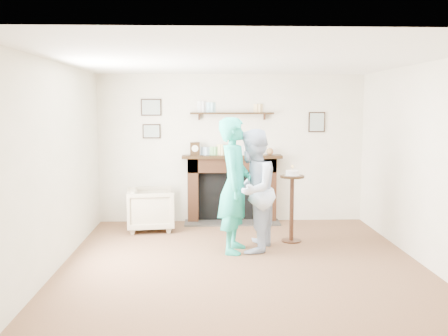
{
  "coord_description": "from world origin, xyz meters",
  "views": [
    {
      "loc": [
        -0.47,
        -5.95,
        1.96
      ],
      "look_at": [
        -0.19,
        0.9,
        1.12
      ],
      "focal_mm": 40.0,
      "sensor_mm": 36.0,
      "label": 1
    }
  ],
  "objects_px": {
    "man": "(252,250)",
    "woman": "(235,251)",
    "pedestal_table": "(292,195)",
    "armchair": "(151,230)"
  },
  "relations": [
    {
      "from": "man",
      "to": "pedestal_table",
      "type": "xyz_separation_m",
      "value": [
        0.62,
        0.44,
        0.69
      ]
    },
    {
      "from": "armchair",
      "to": "pedestal_table",
      "type": "bearing_deg",
      "value": -117.49
    },
    {
      "from": "armchair",
      "to": "man",
      "type": "height_order",
      "value": "man"
    },
    {
      "from": "armchair",
      "to": "man",
      "type": "xyz_separation_m",
      "value": [
        1.5,
        -1.23,
        0.0
      ]
    },
    {
      "from": "man",
      "to": "woman",
      "type": "distance_m",
      "value": 0.24
    },
    {
      "from": "man",
      "to": "pedestal_table",
      "type": "distance_m",
      "value": 1.03
    },
    {
      "from": "man",
      "to": "pedestal_table",
      "type": "height_order",
      "value": "pedestal_table"
    },
    {
      "from": "man",
      "to": "woman",
      "type": "xyz_separation_m",
      "value": [
        -0.24,
        -0.02,
        0.0
      ]
    },
    {
      "from": "pedestal_table",
      "to": "armchair",
      "type": "bearing_deg",
      "value": 159.76
    },
    {
      "from": "armchair",
      "to": "pedestal_table",
      "type": "relative_size",
      "value": 0.66
    }
  ]
}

